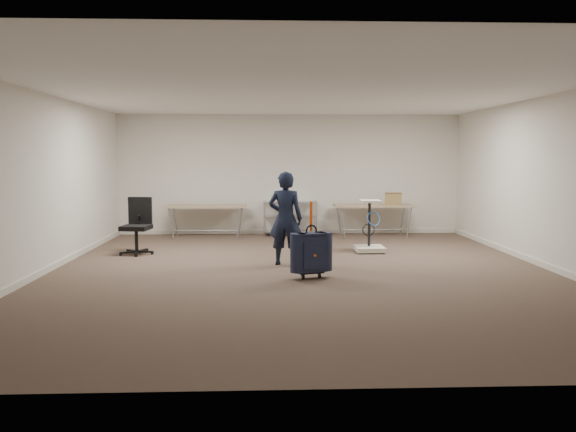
{
  "coord_description": "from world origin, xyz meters",
  "views": [
    {
      "loc": [
        -0.55,
        -8.71,
        1.81
      ],
      "look_at": [
        -0.2,
        0.3,
        0.86
      ],
      "focal_mm": 35.0,
      "sensor_mm": 36.0,
      "label": 1
    }
  ],
  "objects": [
    {
      "name": "person",
      "position": [
        -0.23,
        0.61,
        0.79
      ],
      "size": [
        0.64,
        0.49,
        1.58
      ],
      "primitive_type": "imported",
      "rotation": [
        0.0,
        0.0,
        2.94
      ],
      "color": "black",
      "rests_on": "ground"
    },
    {
      "name": "ground",
      "position": [
        0.0,
        0.0,
        0.0
      ],
      "size": [
        9.0,
        9.0,
        0.0
      ],
      "primitive_type": "plane",
      "color": "#4D392F",
      "rests_on": "ground"
    },
    {
      "name": "room_shell",
      "position": [
        0.0,
        1.38,
        0.05
      ],
      "size": [
        8.0,
        9.0,
        9.0
      ],
      "color": "silver",
      "rests_on": "ground"
    },
    {
      "name": "equipment_cart",
      "position": [
        1.42,
        1.83,
        0.26
      ],
      "size": [
        0.54,
        0.54,
        1.0
      ],
      "color": "beige",
      "rests_on": "ground"
    },
    {
      "name": "folding_table_left",
      "position": [
        -1.9,
        3.95,
        0.68
      ],
      "size": [
        1.8,
        0.75,
        0.73
      ],
      "color": "#8E7157",
      "rests_on": "ground"
    },
    {
      "name": "office_chair",
      "position": [
        -2.97,
        1.81,
        0.32
      ],
      "size": [
        0.64,
        0.64,
        1.06
      ],
      "color": "black",
      "rests_on": "ground"
    },
    {
      "name": "folding_table_right",
      "position": [
        1.9,
        3.95,
        0.68
      ],
      "size": [
        1.8,
        0.75,
        0.73
      ],
      "color": "#8E7157",
      "rests_on": "ground"
    },
    {
      "name": "cardboard_box",
      "position": [
        2.33,
        3.87,
        0.87
      ],
      "size": [
        0.42,
        0.34,
        0.28
      ],
      "primitive_type": "cube",
      "rotation": [
        0.0,
        0.0,
        -0.19
      ],
      "color": "brown",
      "rests_on": "folding_table_right"
    },
    {
      "name": "wire_shelf",
      "position": [
        0.0,
        4.2,
        0.44
      ],
      "size": [
        1.22,
        0.47,
        0.8
      ],
      "color": "#BABCC1",
      "rests_on": "ground"
    },
    {
      "name": "suitcase",
      "position": [
        0.12,
        -0.47,
        0.39
      ],
      "size": [
        0.48,
        0.36,
        1.16
      ],
      "color": "black",
      "rests_on": "ground"
    }
  ]
}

